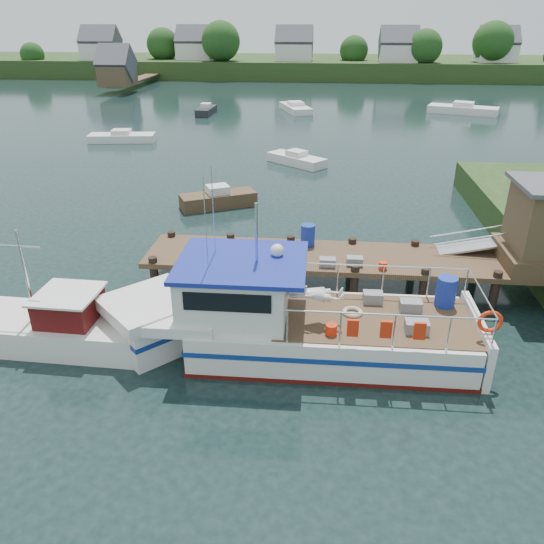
# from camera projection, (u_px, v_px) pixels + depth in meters

# --- Properties ---
(ground_plane) EXTENTS (160.00, 160.00, 0.00)m
(ground_plane) POSITION_uv_depth(u_px,v_px,m) (301.00, 286.00, 21.11)
(ground_plane) COLOR black
(far_shore) EXTENTS (140.00, 42.55, 9.22)m
(far_shore) POSITION_uv_depth(u_px,v_px,m) (324.00, 63.00, 93.97)
(far_shore) COLOR #29401A
(far_shore) RESTS_ON ground
(dock) EXTENTS (16.60, 3.00, 4.78)m
(dock) POSITION_uv_depth(u_px,v_px,m) (478.00, 240.00, 19.57)
(dock) COLOR #4D3824
(dock) RESTS_ON ground
(lobster_boat) EXTENTS (12.36, 3.73, 5.87)m
(lobster_boat) POSITION_uv_depth(u_px,v_px,m) (284.00, 322.00, 16.61)
(lobster_boat) COLOR silver
(lobster_boat) RESTS_ON ground
(work_boat) EXTENTS (7.48, 2.46, 3.94)m
(work_boat) POSITION_uv_depth(u_px,v_px,m) (49.00, 326.00, 17.22)
(work_boat) COLOR silver
(work_boat) RESTS_ON ground
(moored_rowboat) EXTENTS (4.38, 3.17, 1.22)m
(moored_rowboat) POSITION_uv_depth(u_px,v_px,m) (218.00, 199.00, 29.73)
(moored_rowboat) COLOR #4D3824
(moored_rowboat) RESTS_ON ground
(moored_far) EXTENTS (7.73, 4.84, 1.24)m
(moored_far) POSITION_uv_depth(u_px,v_px,m) (463.00, 109.00, 58.16)
(moored_far) COLOR silver
(moored_far) RESTS_ON ground
(moored_a) EXTENTS (5.70, 2.61, 1.01)m
(moored_a) POSITION_uv_depth(u_px,v_px,m) (122.00, 137.00, 45.18)
(moored_a) COLOR silver
(moored_a) RESTS_ON ground
(moored_b) EXTENTS (4.52, 4.08, 1.01)m
(moored_b) POSITION_uv_depth(u_px,v_px,m) (297.00, 159.00, 38.26)
(moored_b) COLOR silver
(moored_b) RESTS_ON ground
(moored_d) EXTENTS (4.16, 6.72, 1.08)m
(moored_d) POSITION_uv_depth(u_px,v_px,m) (296.00, 108.00, 59.44)
(moored_d) COLOR silver
(moored_d) RESTS_ON ground
(moored_e) EXTENTS (1.60, 4.33, 1.18)m
(moored_e) POSITION_uv_depth(u_px,v_px,m) (206.00, 110.00, 57.64)
(moored_e) COLOR black
(moored_e) RESTS_ON ground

